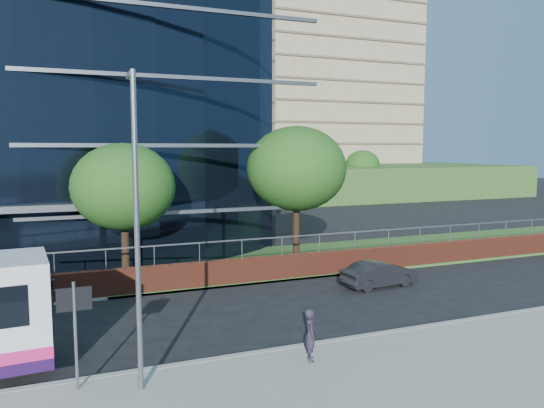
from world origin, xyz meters
name	(u,v)px	position (x,y,z in m)	size (l,w,h in m)	color
grass_verge	(408,250)	(24.00, 11.00, 0.06)	(36.00, 8.00, 0.12)	#2D511E
retaining_wall	(388,258)	(20.00, 7.30, 0.61)	(34.00, 0.40, 2.11)	maroon
apartment_block	(260,115)	(32.00, 57.21, 11.11)	(60.00, 42.00, 30.00)	#2D511E
street_sign	(75,313)	(4.50, -1.59, 2.15)	(0.85, 0.09, 2.80)	slate
tree_far_c	(124,187)	(7.00, 9.00, 4.54)	(4.62, 4.62, 6.51)	black
tree_far_d	(297,169)	(16.00, 10.00, 5.19)	(5.28, 5.28, 7.44)	black
tree_dist_e	(248,164)	(24.00, 40.00, 4.54)	(4.62, 4.62, 6.51)	black
tree_dist_f	(362,165)	(40.00, 42.00, 4.21)	(4.29, 4.29, 6.05)	black
streetlight_east	(137,222)	(6.00, -2.17, 4.44)	(0.15, 0.77, 8.00)	slate
parked_car	(379,274)	(17.61, 4.50, 0.59)	(1.25, 3.59, 1.18)	black
pedestrian	(310,335)	(10.82, -2.17, 0.91)	(0.56, 0.36, 1.52)	#261E2E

